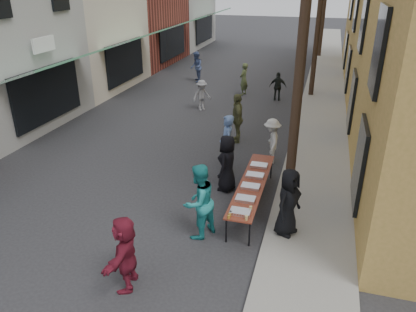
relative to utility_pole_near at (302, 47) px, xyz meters
The scene contains 26 objects.
ground 6.91m from the utility_pole_near, 145.10° to the right, with size 120.00×120.00×0.00m, color #28282B.
sidewalk 12.82m from the utility_pole_near, 86.66° to the left, with size 2.20×60.00×0.10m, color gray.
storefront_row 18.65m from the utility_pole_near, 140.09° to the left, with size 8.00×37.00×9.00m.
utility_pole_near is the anchor object (origin of this frame).
utility_pole_mid 12.00m from the utility_pole_near, 90.00° to the left, with size 0.26×0.26×9.00m, color #2D2116.
serving_table 3.92m from the utility_pole_near, 167.14° to the right, with size 0.70×4.00×0.75m.
catering_tray_sausage 4.28m from the utility_pole_near, 117.97° to the right, with size 0.50×0.33×0.08m, color maroon.
catering_tray_foil_b 4.03m from the utility_pole_near, 129.08° to the right, with size 0.50×0.33×0.08m, color #B2B2B7.
catering_tray_buns 3.88m from the utility_pole_near, 152.11° to the right, with size 0.50×0.33×0.08m, color tan.
catering_tray_foil_d 3.85m from the utility_pole_near, behind, with size 0.50×0.33×0.08m, color #B2B2B7.
catering_tray_buns_end 3.94m from the utility_pole_near, 138.82° to the left, with size 0.50×0.33×0.08m, color tan.
condiment_jar_a 4.47m from the utility_pole_near, 119.20° to the right, with size 0.07×0.07×0.08m, color #A57F26.
condiment_jar_b 4.42m from the utility_pole_near, 120.36° to the right, with size 0.07×0.07×0.08m, color #A57F26.
condiment_jar_c 4.38m from the utility_pole_near, 121.61° to the right, with size 0.07×0.07×0.08m, color #A57F26.
cup_stack 4.33m from the utility_pole_near, 110.54° to the right, with size 0.08×0.08×0.12m, color tan.
guest_front_a 4.13m from the utility_pole_near, 164.13° to the left, with size 0.87×0.56×1.77m, color black.
guest_front_b 4.51m from the utility_pole_near, 141.64° to the left, with size 0.72×0.47×1.98m, color #5571A5.
guest_front_c 4.52m from the utility_pole_near, 135.20° to the right, with size 0.96×0.75×1.97m, color teal.
guest_front_d 4.77m from the utility_pole_near, 107.34° to the left, with size 1.04×0.60×1.62m, color silver.
guest_front_e 6.21m from the utility_pole_near, 119.02° to the left, with size 1.15×0.48×1.95m, color brown.
guest_queue_back 6.28m from the utility_pole_near, 125.14° to the right, with size 1.57×0.50×1.69m, color maroon.
server 3.79m from the utility_pole_near, 85.94° to the right, with size 0.86×0.56×1.76m, color black.
passerby_left 10.18m from the utility_pole_near, 121.94° to the left, with size 0.95×0.55×1.48m, color gray.
passerby_mid 11.43m from the utility_pole_near, 98.83° to the left, with size 0.88×0.36×1.49m, color black.
passerby_right 12.35m from the utility_pole_near, 107.72° to the left, with size 0.64×0.42×1.74m, color #4D5A34.
passerby_far 15.52m from the utility_pole_near, 117.58° to the left, with size 0.89×0.69×1.82m, color #455686.
Camera 1 is at (4.90, -7.24, 6.12)m, focal length 35.00 mm.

